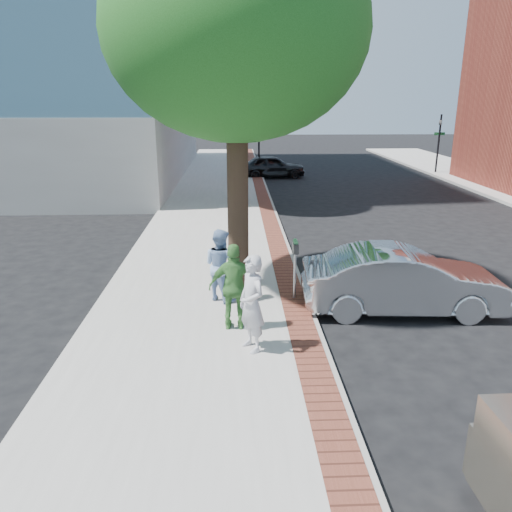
{
  "coord_description": "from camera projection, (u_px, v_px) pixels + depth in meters",
  "views": [
    {
      "loc": [
        -0.67,
        -10.27,
        4.76
      ],
      "look_at": [
        -0.19,
        0.95,
        1.2
      ],
      "focal_mm": 35.0,
      "sensor_mm": 36.0,
      "label": 1
    }
  ],
  "objects": [
    {
      "name": "person_green",
      "position": [
        235.0,
        287.0,
        10.23
      ],
      "size": [
        1.09,
        0.48,
        1.83
      ],
      "primitive_type": "imported",
      "rotation": [
        0.0,
        0.0,
        3.11
      ],
      "color": "#47873D",
      "rests_on": "sidewalk"
    },
    {
      "name": "curb",
      "position": [
        281.0,
        228.0,
        18.89
      ],
      "size": [
        0.1,
        60.0,
        0.15
      ],
      "primitive_type": "cube",
      "color": "gray",
      "rests_on": "ground"
    },
    {
      "name": "sidewalk",
      "position": [
        213.0,
        229.0,
        18.78
      ],
      "size": [
        5.0,
        60.0,
        0.15
      ],
      "primitive_type": "cube",
      "color": "#9E9991",
      "rests_on": "ground"
    },
    {
      "name": "ground",
      "position": [
        266.0,
        319.0,
        11.25
      ],
      "size": [
        120.0,
        120.0,
        0.0
      ],
      "primitive_type": "plane",
      "color": "black",
      "rests_on": "ground"
    },
    {
      "name": "bg_car",
      "position": [
        272.0,
        166.0,
        31.14
      ],
      "size": [
        4.26,
        2.02,
        1.41
      ],
      "primitive_type": "imported",
      "rotation": [
        0.0,
        0.0,
        1.66
      ],
      "color": "black",
      "rests_on": "ground"
    },
    {
      "name": "signal_near",
      "position": [
        259.0,
        140.0,
        31.56
      ],
      "size": [
        0.7,
        0.15,
        3.8
      ],
      "color": "black",
      "rests_on": "ground"
    },
    {
      "name": "signal_far",
      "position": [
        439.0,
        139.0,
        32.04
      ],
      "size": [
        0.7,
        0.15,
        3.8
      ],
      "color": "black",
      "rests_on": "ground"
    },
    {
      "name": "person_gray",
      "position": [
        252.0,
        304.0,
        9.32
      ],
      "size": [
        0.72,
        0.82,
        1.88
      ],
      "primitive_type": "imported",
      "rotation": [
        0.0,
        0.0,
        -1.09
      ],
      "color": "#B3B3B8",
      "rests_on": "sidewalk"
    },
    {
      "name": "office_base",
      "position": [
        36.0,
        145.0,
        31.07
      ],
      "size": [
        18.2,
        22.2,
        4.0
      ],
      "primitive_type": "cube",
      "color": "gray",
      "rests_on": "ground"
    },
    {
      "name": "tree_far",
      "position": [
        237.0,
        85.0,
        21.06
      ],
      "size": [
        4.8,
        4.8,
        7.14
      ],
      "color": "black",
      "rests_on": "sidewalk"
    },
    {
      "name": "brick_strip",
      "position": [
        271.0,
        226.0,
        18.85
      ],
      "size": [
        0.6,
        60.0,
        0.01
      ],
      "primitive_type": "cube",
      "color": "brown",
      "rests_on": "sidewalk"
    },
    {
      "name": "tree_near",
      "position": [
        236.0,
        32.0,
        11.17
      ],
      "size": [
        6.0,
        6.0,
        8.51
      ],
      "color": "black",
      "rests_on": "sidewalk"
    },
    {
      "name": "parking_meter",
      "position": [
        295.0,
        257.0,
        11.73
      ],
      "size": [
        0.12,
        0.32,
        1.47
      ],
      "color": "gray",
      "rests_on": "sidewalk"
    },
    {
      "name": "sedan_silver",
      "position": [
        403.0,
        281.0,
        11.46
      ],
      "size": [
        4.65,
        1.85,
        1.51
      ],
      "primitive_type": "imported",
      "rotation": [
        0.0,
        0.0,
        1.51
      ],
      "color": "silver",
      "rests_on": "ground"
    },
    {
      "name": "person_officer",
      "position": [
        220.0,
        265.0,
        11.73
      ],
      "size": [
        1.07,
        1.05,
        1.73
      ],
      "primitive_type": "imported",
      "rotation": [
        0.0,
        0.0,
        2.42
      ],
      "color": "#829FC9",
      "rests_on": "sidewalk"
    }
  ]
}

